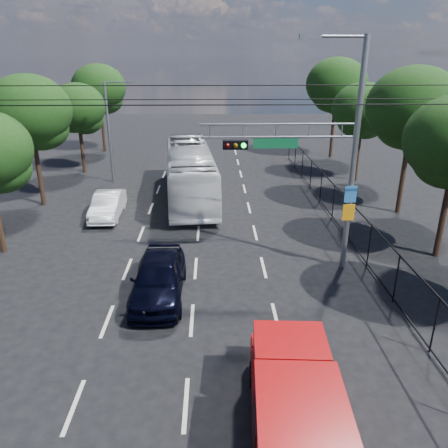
{
  "coord_description": "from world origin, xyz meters",
  "views": [
    {
      "loc": [
        0.78,
        -9.2,
        8.84
      ],
      "look_at": [
        1.2,
        6.17,
        2.8
      ],
      "focal_mm": 35.0,
      "sensor_mm": 36.0,
      "label": 1
    }
  ],
  "objects_px": {
    "navy_hatchback": "(159,277)",
    "white_van": "(108,205)",
    "signal_mast": "(325,150)",
    "white_bus": "(190,172)",
    "red_pickup": "(294,400)"
  },
  "relations": [
    {
      "from": "red_pickup",
      "to": "white_bus",
      "type": "bearing_deg",
      "value": 99.9
    },
    {
      "from": "navy_hatchback",
      "to": "white_van",
      "type": "xyz_separation_m",
      "value": [
        -3.93,
        9.0,
        -0.13
      ]
    },
    {
      "from": "navy_hatchback",
      "to": "white_bus",
      "type": "height_order",
      "value": "white_bus"
    },
    {
      "from": "red_pickup",
      "to": "white_bus",
      "type": "relative_size",
      "value": 0.47
    },
    {
      "from": "navy_hatchback",
      "to": "white_bus",
      "type": "xyz_separation_m",
      "value": [
        0.65,
        12.57,
        0.84
      ]
    },
    {
      "from": "signal_mast",
      "to": "navy_hatchback",
      "type": "bearing_deg",
      "value": -160.62
    },
    {
      "from": "navy_hatchback",
      "to": "white_bus",
      "type": "bearing_deg",
      "value": 86.91
    },
    {
      "from": "white_van",
      "to": "white_bus",
      "type": "bearing_deg",
      "value": 36.65
    },
    {
      "from": "white_van",
      "to": "signal_mast",
      "type": "bearing_deg",
      "value": -33.65
    },
    {
      "from": "white_bus",
      "to": "white_van",
      "type": "relative_size",
      "value": 2.81
    },
    {
      "from": "signal_mast",
      "to": "red_pickup",
      "type": "height_order",
      "value": "signal_mast"
    },
    {
      "from": "signal_mast",
      "to": "white_van",
      "type": "height_order",
      "value": "signal_mast"
    },
    {
      "from": "signal_mast",
      "to": "white_van",
      "type": "relative_size",
      "value": 2.24
    },
    {
      "from": "white_bus",
      "to": "navy_hatchback",
      "type": "bearing_deg",
      "value": -98.21
    },
    {
      "from": "red_pickup",
      "to": "navy_hatchback",
      "type": "relative_size",
      "value": 1.16
    }
  ]
}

